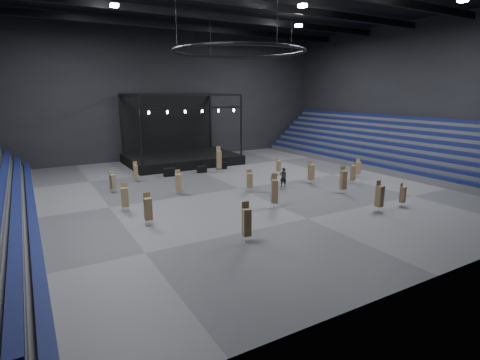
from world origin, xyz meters
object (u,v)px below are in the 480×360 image
flight_case_mid (202,169)px  chair_stack_15 (219,159)px  chair_stack_2 (246,222)px  chair_stack_11 (358,168)px  crew_member (274,182)px  chair_stack_12 (343,179)px  chair_stack_9 (178,182)px  flight_case_left (170,172)px  man_center (283,177)px  stage (179,152)px  chair_stack_1 (380,196)px  chair_stack_13 (125,196)px  chair_stack_3 (353,172)px  chair_stack_4 (403,194)px  flight_case_right (222,166)px  chair_stack_10 (279,166)px  chair_stack_0 (274,191)px  chair_stack_8 (148,208)px  chair_stack_5 (136,171)px  chair_stack_7 (311,172)px  chair_stack_6 (112,181)px  chair_stack_14 (250,180)px

flight_case_mid → chair_stack_15: 2.37m
chair_stack_2 → chair_stack_11: 22.46m
crew_member → chair_stack_12: bearing=-126.4°
chair_stack_9 → flight_case_left: bearing=91.9°
flight_case_mid → man_center: bearing=-67.6°
stage → chair_stack_1: (6.10, -28.22, -0.12)m
chair_stack_15 → flight_case_left: bearing=-176.2°
chair_stack_12 → chair_stack_13: (-19.23, 4.65, -0.08)m
man_center → chair_stack_2: bearing=59.2°
stage → chair_stack_3: size_ratio=5.99×
man_center → crew_member: (-2.01, -1.24, -0.03)m
chair_stack_4 → crew_member: chair_stack_4 is taller
flight_case_right → chair_stack_10: bearing=-53.9°
flight_case_mid → chair_stack_9: 9.84m
chair_stack_0 → chair_stack_3: chair_stack_0 is taller
chair_stack_1 → chair_stack_8: 18.06m
chair_stack_0 → chair_stack_5: (-7.50, 14.98, -0.33)m
man_center → chair_stack_0: bearing=62.5°
chair_stack_13 → flight_case_left: bearing=70.7°
chair_stack_12 → chair_stack_15: chair_stack_15 is taller
chair_stack_2 → chair_stack_13: chair_stack_2 is taller
chair_stack_3 → chair_stack_7: 4.35m
flight_case_left → chair_stack_9: 8.12m
chair_stack_5 → stage: bearing=50.9°
chair_stack_9 → crew_member: bearing=-9.5°
flight_case_left → chair_stack_1: 23.18m
stage → chair_stack_6: stage is taller
chair_stack_11 → chair_stack_15: 16.05m
flight_case_right → chair_stack_15: bearing=-127.0°
chair_stack_1 → chair_stack_2: 12.42m
flight_case_mid → chair_stack_10: bearing=-35.7°
chair_stack_10 → chair_stack_14: chair_stack_14 is taller
flight_case_right → chair_stack_4: bearing=-74.3°
flight_case_left → chair_stack_15: size_ratio=0.45×
chair_stack_4 → chair_stack_5: chair_stack_5 is taller
flight_case_left → chair_stack_0: chair_stack_0 is taller
chair_stack_1 → chair_stack_14: (-5.87, 10.36, -0.15)m
flight_case_left → chair_stack_15: 6.07m
flight_case_mid → chair_stack_13: bearing=-137.3°
flight_case_left → chair_stack_7: size_ratio=0.57×
flight_case_left → flight_case_right: 7.05m
chair_stack_0 → flight_case_right: bearing=101.7°
chair_stack_5 → chair_stack_1: bearing=-49.0°
stage → chair_stack_2: stage is taller
chair_stack_1 → chair_stack_7: chair_stack_1 is taller
chair_stack_9 → crew_member: (8.21, -3.84, -0.28)m
flight_case_right → chair_stack_2: size_ratio=0.49×
chair_stack_6 → chair_stack_10: bearing=-28.5°
flight_case_mid → chair_stack_8: 18.21m
chair_stack_5 → chair_stack_7: 18.61m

